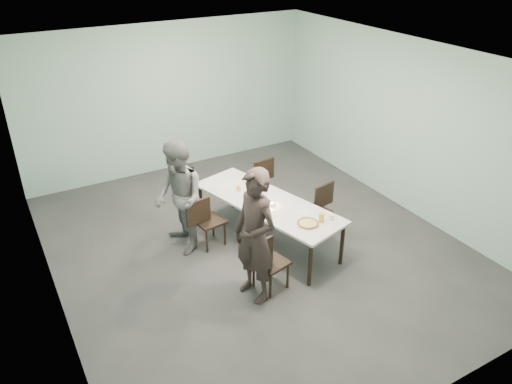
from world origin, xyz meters
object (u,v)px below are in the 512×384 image
side_plate (306,213)px  diner_far (179,198)px  diner_near (255,237)px  chair_near_right (319,206)px  water_tumbler (331,217)px  tealight (272,205)px  table (267,204)px  chair_far_left (205,219)px  chair_far_right (259,180)px  pizza (308,224)px  chair_near_left (267,261)px  beer_glass (322,218)px  amber_tumbler (239,188)px

side_plate → diner_far: bearing=144.8°
diner_near → diner_far: diner_near is taller
chair_near_right → diner_near: 1.98m
water_tumbler → tealight: size_ratio=1.61×
table → side_plate: (0.32, -0.61, 0.06)m
chair_far_left → diner_near: bearing=-94.6°
chair_far_right → pizza: bearing=76.2°
table → chair_near_right: chair_near_right is taller
chair_near_left → diner_near: (-0.19, -0.01, 0.46)m
chair_far_left → diner_near: size_ratio=0.45×
diner_near → side_plate: (1.14, 0.47, -0.21)m
pizza → tealight: 0.75m
pizza → table: bearing=100.0°
table → diner_near: 1.38m
chair_far_right → beer_glass: size_ratio=5.80×
chair_far_left → tealight: bearing=-38.8°
tealight → diner_near: bearing=-131.8°
diner_far → water_tumbler: size_ratio=20.16×
pizza → side_plate: size_ratio=1.89×
pizza → side_plate: (0.16, 0.29, -0.01)m
chair_near_left → water_tumbler: chair_near_left is taller
tealight → amber_tumbler: (-0.20, 0.71, 0.02)m
chair_near_right → chair_far_right: same height
chair_far_left → pizza: size_ratio=2.56×
chair_far_right → chair_near_right: bearing=101.6°
diner_near → diner_far: (-0.44, 1.58, -0.06)m
beer_glass → chair_near_left: bearing=-172.5°
water_tumbler → table: bearing=119.4°
diner_near → side_plate: bearing=99.7°
amber_tumbler → chair_near_right: bearing=-33.7°
chair_far_left → diner_far: (-0.35, 0.13, 0.41)m
chair_near_left → side_plate: bearing=12.5°
table → side_plate: bearing=-62.4°
chair_near_left → amber_tumbler: 1.69m
water_tumbler → amber_tumbler: bearing=116.6°
diner_far → table: bearing=69.8°
pizza → beer_glass: (0.21, -0.04, 0.06)m
chair_far_right → diner_far: bearing=15.9°
table → chair_near_left: bearing=-120.8°
amber_tumbler → beer_glass: bearing=-68.5°
chair_far_right → amber_tumbler: bearing=35.6°
beer_glass → tealight: (-0.38, 0.77, -0.05)m
chair_near_left → chair_far_right: same height
chair_far_left → tealight: chair_far_left is taller
water_tumbler → amber_tumbler: size_ratio=1.12×
chair_far_right → water_tumbler: bearing=86.7°
pizza → beer_glass: size_ratio=2.27×
side_plate → beer_glass: (0.05, -0.33, 0.07)m
tealight → table: bearing=85.8°
chair_far_left → diner_far: 0.55m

